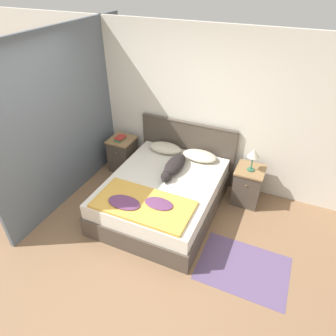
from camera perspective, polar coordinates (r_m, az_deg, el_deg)
name	(u,v)px	position (r m, az deg, el deg)	size (l,w,h in m)	color
ground_plane	(122,254)	(4.21, -8.85, -15.90)	(16.00, 16.00, 0.00)	#896647
wall_back	(183,106)	(4.98, 2.94, 11.63)	(9.00, 0.06, 2.55)	silver
wall_side_left	(69,117)	(4.84, -18.30, 9.22)	(0.06, 3.10, 2.55)	slate
bed	(163,195)	(4.61, -1.01, -5.17)	(1.60, 1.98, 0.55)	#4C4238
headboard	(187,148)	(5.21, 3.68, 3.77)	(1.68, 0.06, 1.06)	#4C4238
nightstand_left	(123,154)	(5.56, -8.57, 2.71)	(0.43, 0.46, 0.62)	#4C4238
nightstand_right	(248,185)	(4.90, 14.95, -3.18)	(0.43, 0.46, 0.62)	#4C4238
pillow_left	(165,148)	(5.08, -0.52, 3.87)	(0.57, 0.33, 0.13)	beige
pillow_right	(200,156)	(4.90, 6.07, 2.33)	(0.57, 0.33, 0.13)	beige
quilt	(142,204)	(4.00, -4.90, -6.86)	(1.32, 0.67, 0.07)	gold
dog	(174,166)	(4.59, 1.16, 0.38)	(0.26, 0.82, 0.18)	black
book_stack	(120,138)	(5.38, -9.07, 5.62)	(0.14, 0.21, 0.06)	#337547
table_lamp	(254,154)	(4.55, 15.99, 2.56)	(0.18, 0.18, 0.37)	#336B4C
rug	(243,268)	(4.13, 14.11, -17.99)	(1.12, 0.84, 0.00)	#604C75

